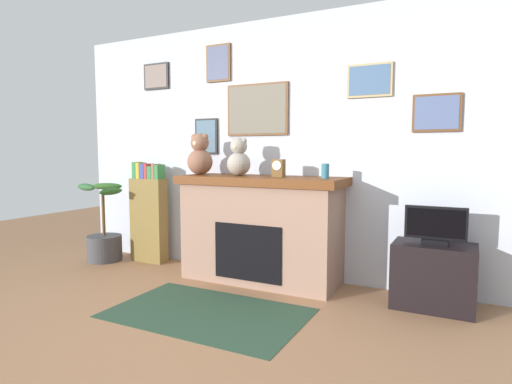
{
  "coord_description": "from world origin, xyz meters",
  "views": [
    {
      "loc": [
        1.7,
        -2.04,
        1.28
      ],
      "look_at": [
        -0.18,
        1.66,
        0.88
      ],
      "focal_mm": 29.95,
      "sensor_mm": 36.0,
      "label": 1
    }
  ],
  "objects_px": {
    "fireplace": "(261,228)",
    "television": "(435,227)",
    "potted_plant": "(104,238)",
    "bookshelf": "(149,215)",
    "teddy_bear_cream": "(200,156)",
    "candle_jar": "(325,171)",
    "teddy_bear_brown": "(239,159)",
    "tv_stand": "(433,276)",
    "mantel_clock": "(278,168)"
  },
  "relations": [
    {
      "from": "tv_stand",
      "to": "bookshelf",
      "type": "bearing_deg",
      "value": 178.13
    },
    {
      "from": "fireplace",
      "to": "potted_plant",
      "type": "bearing_deg",
      "value": -176.32
    },
    {
      "from": "bookshelf",
      "to": "television",
      "type": "relative_size",
      "value": 2.43
    },
    {
      "from": "television",
      "to": "teddy_bear_brown",
      "type": "relative_size",
      "value": 1.26
    },
    {
      "from": "mantel_clock",
      "to": "teddy_bear_cream",
      "type": "xyz_separation_m",
      "value": [
        -0.89,
        0.0,
        0.11
      ]
    },
    {
      "from": "fireplace",
      "to": "television",
      "type": "distance_m",
      "value": 1.59
    },
    {
      "from": "bookshelf",
      "to": "teddy_bear_brown",
      "type": "distance_m",
      "value": 1.42
    },
    {
      "from": "fireplace",
      "to": "candle_jar",
      "type": "bearing_deg",
      "value": -1.56
    },
    {
      "from": "mantel_clock",
      "to": "tv_stand",
      "type": "bearing_deg",
      "value": 0.07
    },
    {
      "from": "tv_stand",
      "to": "teddy_bear_brown",
      "type": "distance_m",
      "value": 2.05
    },
    {
      "from": "fireplace",
      "to": "teddy_bear_cream",
      "type": "relative_size",
      "value": 3.86
    },
    {
      "from": "tv_stand",
      "to": "candle_jar",
      "type": "bearing_deg",
      "value": -179.99
    },
    {
      "from": "bookshelf",
      "to": "teddy_bear_brown",
      "type": "xyz_separation_m",
      "value": [
        1.25,
        -0.1,
        0.66
      ]
    },
    {
      "from": "candle_jar",
      "to": "teddy_bear_cream",
      "type": "bearing_deg",
      "value": -179.98
    },
    {
      "from": "television",
      "to": "teddy_bear_brown",
      "type": "xyz_separation_m",
      "value": [
        -1.82,
        0.0,
        0.53
      ]
    },
    {
      "from": "television",
      "to": "mantel_clock",
      "type": "bearing_deg",
      "value": -179.99
    },
    {
      "from": "candle_jar",
      "to": "teddy_bear_brown",
      "type": "distance_m",
      "value": 0.89
    },
    {
      "from": "tv_stand",
      "to": "candle_jar",
      "type": "relative_size",
      "value": 4.78
    },
    {
      "from": "potted_plant",
      "to": "television",
      "type": "relative_size",
      "value": 1.93
    },
    {
      "from": "fireplace",
      "to": "bookshelf",
      "type": "relative_size",
      "value": 1.42
    },
    {
      "from": "mantel_clock",
      "to": "teddy_bear_brown",
      "type": "bearing_deg",
      "value": 179.88
    },
    {
      "from": "candle_jar",
      "to": "bookshelf",
      "type": "bearing_deg",
      "value": 177.32
    },
    {
      "from": "bookshelf",
      "to": "teddy_bear_cream",
      "type": "height_order",
      "value": "teddy_bear_cream"
    },
    {
      "from": "bookshelf",
      "to": "television",
      "type": "height_order",
      "value": "bookshelf"
    },
    {
      "from": "candle_jar",
      "to": "mantel_clock",
      "type": "height_order",
      "value": "mantel_clock"
    },
    {
      "from": "potted_plant",
      "to": "fireplace",
      "type": "bearing_deg",
      "value": 3.68
    },
    {
      "from": "tv_stand",
      "to": "mantel_clock",
      "type": "distance_m",
      "value": 1.63
    },
    {
      "from": "tv_stand",
      "to": "mantel_clock",
      "type": "height_order",
      "value": "mantel_clock"
    },
    {
      "from": "tv_stand",
      "to": "teddy_bear_cream",
      "type": "bearing_deg",
      "value": -179.98
    },
    {
      "from": "mantel_clock",
      "to": "bookshelf",
      "type": "bearing_deg",
      "value": 176.54
    },
    {
      "from": "candle_jar",
      "to": "teddy_bear_brown",
      "type": "xyz_separation_m",
      "value": [
        -0.89,
        -0.0,
        0.1
      ]
    },
    {
      "from": "candle_jar",
      "to": "mantel_clock",
      "type": "bearing_deg",
      "value": -179.83
    },
    {
      "from": "fireplace",
      "to": "teddy_bear_brown",
      "type": "height_order",
      "value": "teddy_bear_brown"
    },
    {
      "from": "candle_jar",
      "to": "teddy_bear_cream",
      "type": "xyz_separation_m",
      "value": [
        -1.35,
        -0.0,
        0.13
      ]
    },
    {
      "from": "teddy_bear_cream",
      "to": "tv_stand",
      "type": "bearing_deg",
      "value": 0.02
    },
    {
      "from": "teddy_bear_brown",
      "to": "tv_stand",
      "type": "bearing_deg",
      "value": 0.02
    },
    {
      "from": "bookshelf",
      "to": "teddy_bear_brown",
      "type": "height_order",
      "value": "teddy_bear_brown"
    },
    {
      "from": "fireplace",
      "to": "television",
      "type": "relative_size",
      "value": 3.46
    },
    {
      "from": "fireplace",
      "to": "television",
      "type": "height_order",
      "value": "fireplace"
    },
    {
      "from": "mantel_clock",
      "to": "candle_jar",
      "type": "bearing_deg",
      "value": 0.17
    },
    {
      "from": "fireplace",
      "to": "mantel_clock",
      "type": "height_order",
      "value": "mantel_clock"
    },
    {
      "from": "tv_stand",
      "to": "teddy_bear_cream",
      "type": "distance_m",
      "value": 2.47
    },
    {
      "from": "television",
      "to": "mantel_clock",
      "type": "distance_m",
      "value": 1.46
    },
    {
      "from": "bookshelf",
      "to": "potted_plant",
      "type": "xyz_separation_m",
      "value": [
        -0.5,
        -0.21,
        -0.28
      ]
    },
    {
      "from": "teddy_bear_brown",
      "to": "television",
      "type": "bearing_deg",
      "value": -0.02
    },
    {
      "from": "mantel_clock",
      "to": "fireplace",
      "type": "bearing_deg",
      "value": 174.35
    },
    {
      "from": "potted_plant",
      "to": "television",
      "type": "xyz_separation_m",
      "value": [
        3.56,
        0.11,
        0.41
      ]
    },
    {
      "from": "tv_stand",
      "to": "mantel_clock",
      "type": "relative_size",
      "value": 3.81
    },
    {
      "from": "candle_jar",
      "to": "teddy_bear_cream",
      "type": "distance_m",
      "value": 1.35
    },
    {
      "from": "bookshelf",
      "to": "tv_stand",
      "type": "height_order",
      "value": "bookshelf"
    }
  ]
}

